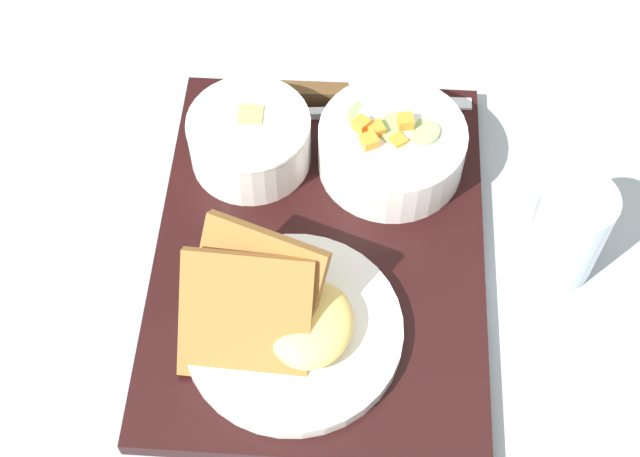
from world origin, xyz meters
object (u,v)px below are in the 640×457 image
(bowl_soup, at_px, (250,137))
(plate_main, at_px, (285,322))
(knife, at_px, (328,95))
(spoon, at_px, (352,111))
(glass_water, at_px, (565,235))
(bowl_salad, at_px, (392,146))

(bowl_soup, bearing_deg, plate_main, 5.93)
(bowl_soup, height_order, plate_main, plate_main)
(knife, relative_size, spoon, 1.51)
(plate_main, height_order, spoon, plate_main)
(plate_main, xyz_separation_m, glass_water, (-0.06, 0.26, 0.01))
(bowl_salad, distance_m, glass_water, 0.18)
(bowl_salad, relative_size, bowl_soup, 1.19)
(bowl_soup, distance_m, knife, 0.11)
(knife, relative_size, glass_water, 1.99)
(bowl_soup, distance_m, glass_water, 0.31)
(bowl_soup, bearing_deg, glass_water, 64.06)
(knife, bearing_deg, glass_water, -38.34)
(bowl_soup, relative_size, knife, 0.57)
(bowl_salad, relative_size, spoon, 1.03)
(bowl_salad, bearing_deg, glass_water, 51.17)
(bowl_salad, relative_size, glass_water, 1.35)
(glass_water, bearing_deg, spoon, -136.31)
(bowl_soup, relative_size, spoon, 0.87)
(plate_main, height_order, glass_water, plate_main)
(plate_main, relative_size, knife, 0.94)
(bowl_salad, distance_m, knife, 0.11)
(bowl_soup, relative_size, plate_main, 0.61)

